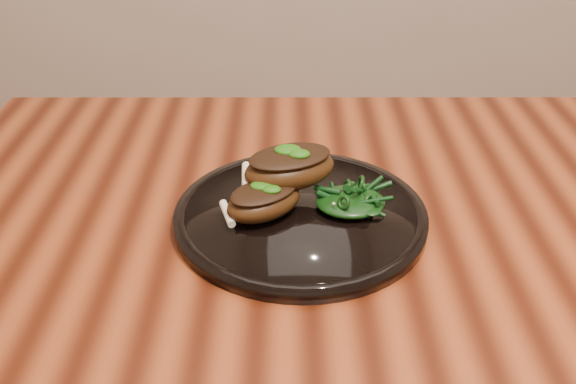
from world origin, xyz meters
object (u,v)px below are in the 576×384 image
(plate, at_px, (301,215))
(desk, at_px, (516,272))
(lamb_chop_front, at_px, (263,200))
(greens_heap, at_px, (350,198))

(plate, bearing_deg, desk, 0.66)
(desk, xyz_separation_m, lamb_chop_front, (-0.33, -0.01, 0.12))
(greens_heap, bearing_deg, plate, -174.81)
(plate, height_order, lamb_chop_front, lamb_chop_front)
(plate, height_order, greens_heap, greens_heap)
(plate, xyz_separation_m, greens_heap, (0.06, 0.01, 0.02))
(plate, distance_m, greens_heap, 0.07)
(desk, distance_m, greens_heap, 0.25)
(desk, relative_size, plate, 5.09)
(desk, height_order, plate, plate)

